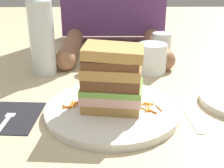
# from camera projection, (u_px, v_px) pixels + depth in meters

# --- Properties ---
(ground_plane) EXTENTS (3.00, 3.00, 0.00)m
(ground_plane) POSITION_uv_depth(u_px,v_px,m) (106.00, 111.00, 0.66)
(ground_plane) COLOR #C6B289
(main_plate) EXTENTS (0.29, 0.29, 0.02)m
(main_plate) POSITION_uv_depth(u_px,v_px,m) (112.00, 110.00, 0.65)
(main_plate) COLOR white
(main_plate) RESTS_ON ground_plane
(sandwich) EXTENTS (0.14, 0.11, 0.14)m
(sandwich) POSITION_uv_depth(u_px,v_px,m) (112.00, 78.00, 0.62)
(sandwich) COLOR tan
(sandwich) RESTS_ON main_plate
(carrot_shred_0) EXTENTS (0.01, 0.02, 0.00)m
(carrot_shred_0) POSITION_uv_depth(u_px,v_px,m) (73.00, 105.00, 0.65)
(carrot_shred_0) COLOR orange
(carrot_shred_0) RESTS_ON main_plate
(carrot_shred_1) EXTENTS (0.01, 0.02, 0.00)m
(carrot_shred_1) POSITION_uv_depth(u_px,v_px,m) (77.00, 106.00, 0.65)
(carrot_shred_1) COLOR orange
(carrot_shred_1) RESTS_ON main_plate
(carrot_shred_2) EXTENTS (0.03, 0.02, 0.00)m
(carrot_shred_2) POSITION_uv_depth(u_px,v_px,m) (77.00, 102.00, 0.66)
(carrot_shred_2) COLOR orange
(carrot_shred_2) RESTS_ON main_plate
(carrot_shred_3) EXTENTS (0.02, 0.03, 0.00)m
(carrot_shred_3) POSITION_uv_depth(u_px,v_px,m) (83.00, 104.00, 0.66)
(carrot_shred_3) COLOR orange
(carrot_shred_3) RESTS_ON main_plate
(carrot_shred_4) EXTENTS (0.02, 0.02, 0.00)m
(carrot_shred_4) POSITION_uv_depth(u_px,v_px,m) (83.00, 105.00, 0.65)
(carrot_shred_4) COLOR orange
(carrot_shred_4) RESTS_ON main_plate
(carrot_shred_5) EXTENTS (0.03, 0.02, 0.00)m
(carrot_shred_5) POSITION_uv_depth(u_px,v_px,m) (79.00, 102.00, 0.66)
(carrot_shred_5) COLOR orange
(carrot_shred_5) RESTS_ON main_plate
(carrot_shred_6) EXTENTS (0.02, 0.02, 0.00)m
(carrot_shred_6) POSITION_uv_depth(u_px,v_px,m) (67.00, 107.00, 0.64)
(carrot_shred_6) COLOR orange
(carrot_shred_6) RESTS_ON main_plate
(carrot_shred_7) EXTENTS (0.03, 0.02, 0.00)m
(carrot_shred_7) POSITION_uv_depth(u_px,v_px,m) (69.00, 106.00, 0.64)
(carrot_shred_7) COLOR orange
(carrot_shred_7) RESTS_ON main_plate
(carrot_shred_8) EXTENTS (0.01, 0.03, 0.00)m
(carrot_shred_8) POSITION_uv_depth(u_px,v_px,m) (72.00, 102.00, 0.66)
(carrot_shred_8) COLOR orange
(carrot_shred_8) RESTS_ON main_plate
(carrot_shred_9) EXTENTS (0.01, 0.02, 0.00)m
(carrot_shred_9) POSITION_uv_depth(u_px,v_px,m) (147.00, 105.00, 0.65)
(carrot_shred_9) COLOR orange
(carrot_shred_9) RESTS_ON main_plate
(carrot_shred_10) EXTENTS (0.02, 0.02, 0.00)m
(carrot_shred_10) POSITION_uv_depth(u_px,v_px,m) (152.00, 111.00, 0.62)
(carrot_shred_10) COLOR orange
(carrot_shred_10) RESTS_ON main_plate
(carrot_shred_11) EXTENTS (0.02, 0.01, 0.00)m
(carrot_shred_11) POSITION_uv_depth(u_px,v_px,m) (148.00, 103.00, 0.66)
(carrot_shred_11) COLOR orange
(carrot_shred_11) RESTS_ON main_plate
(carrot_shred_12) EXTENTS (0.01, 0.03, 0.00)m
(carrot_shred_12) POSITION_uv_depth(u_px,v_px,m) (159.00, 108.00, 0.64)
(carrot_shred_12) COLOR orange
(carrot_shred_12) RESTS_ON main_plate
(carrot_shred_13) EXTENTS (0.02, 0.02, 0.00)m
(carrot_shred_13) POSITION_uv_depth(u_px,v_px,m) (150.00, 105.00, 0.65)
(carrot_shred_13) COLOR orange
(carrot_shred_13) RESTS_ON main_plate
(carrot_shred_14) EXTENTS (0.02, 0.02, 0.00)m
(carrot_shred_14) POSITION_uv_depth(u_px,v_px,m) (144.00, 104.00, 0.65)
(carrot_shred_14) COLOR orange
(carrot_shred_14) RESTS_ON main_plate
(carrot_shred_15) EXTENTS (0.02, 0.03, 0.00)m
(carrot_shred_15) POSITION_uv_depth(u_px,v_px,m) (144.00, 109.00, 0.63)
(carrot_shred_15) COLOR orange
(carrot_shred_15) RESTS_ON main_plate
(carrot_shred_16) EXTENTS (0.01, 0.03, 0.00)m
(carrot_shred_16) POSITION_uv_depth(u_px,v_px,m) (148.00, 109.00, 0.63)
(carrot_shred_16) COLOR orange
(carrot_shred_16) RESTS_ON main_plate
(napkin_dark) EXTENTS (0.13, 0.15, 0.00)m
(napkin_dark) POSITION_uv_depth(u_px,v_px,m) (9.00, 117.00, 0.64)
(napkin_dark) COLOR black
(napkin_dark) RESTS_ON ground_plane
(fork) EXTENTS (0.03, 0.17, 0.00)m
(fork) POSITION_uv_depth(u_px,v_px,m) (5.00, 121.00, 0.61)
(fork) COLOR silver
(fork) RESTS_ON napkin_dark
(knife) EXTENTS (0.02, 0.20, 0.00)m
(knife) POSITION_uv_depth(u_px,v_px,m) (187.00, 111.00, 0.66)
(knife) COLOR silver
(knife) RESTS_ON ground_plane
(juice_glass) EXTENTS (0.08, 0.08, 0.09)m
(juice_glass) POSITION_uv_depth(u_px,v_px,m) (152.00, 60.00, 0.87)
(juice_glass) COLOR white
(juice_glass) RESTS_ON ground_plane
(water_bottle) EXTENTS (0.07, 0.07, 0.28)m
(water_bottle) POSITION_uv_depth(u_px,v_px,m) (41.00, 31.00, 0.83)
(water_bottle) COLOR silver
(water_bottle) RESTS_ON ground_plane
(empty_tumbler_0) EXTENTS (0.06, 0.06, 0.07)m
(empty_tumbler_0) POSITION_uv_depth(u_px,v_px,m) (99.00, 57.00, 0.90)
(empty_tumbler_0) COLOR silver
(empty_tumbler_0) RESTS_ON ground_plane
(empty_tumbler_1) EXTENTS (0.06, 0.06, 0.08)m
(empty_tumbler_1) POSITION_uv_depth(u_px,v_px,m) (161.00, 46.00, 1.00)
(empty_tumbler_1) COLOR silver
(empty_tumbler_1) RESTS_ON ground_plane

